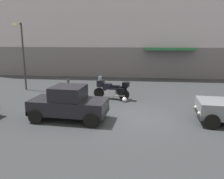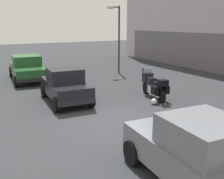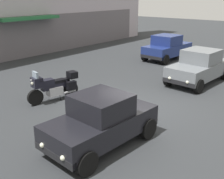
{
  "view_description": "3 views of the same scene",
  "coord_description": "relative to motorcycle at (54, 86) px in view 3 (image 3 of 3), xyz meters",
  "views": [
    {
      "loc": [
        0.03,
        -10.38,
        3.64
      ],
      "look_at": [
        -1.29,
        1.18,
        1.05
      ],
      "focal_mm": 37.17,
      "sensor_mm": 36.0,
      "label": 1
    },
    {
      "loc": [
        8.11,
        -4.5,
        3.52
      ],
      "look_at": [
        -1.04,
        0.68,
        0.86
      ],
      "focal_mm": 42.25,
      "sensor_mm": 36.0,
      "label": 2
    },
    {
      "loc": [
        -8.4,
        -5.35,
        4.18
      ],
      "look_at": [
        -0.87,
        0.74,
        0.84
      ],
      "focal_mm": 44.24,
      "sensor_mm": 36.0,
      "label": 3
    }
  ],
  "objects": [
    {
      "name": "ground_plane",
      "position": [
        1.53,
        -3.25,
        -0.62
      ],
      "size": [
        80.0,
        80.0,
        0.0
      ],
      "primitive_type": "plane",
      "color": "#2D3033"
    },
    {
      "name": "car_compact_side",
      "position": [
        -1.51,
        -3.88,
        0.15
      ],
      "size": [
        3.56,
        1.92,
        1.56
      ],
      "rotation": [
        0.0,
        0.0,
        3.07
      ],
      "color": "black",
      "rests_on": "ground"
    },
    {
      "name": "motorcycle",
      "position": [
        0.0,
        0.0,
        0.0
      ],
      "size": [
        2.24,
        1.0,
        1.36
      ],
      "rotation": [
        0.0,
        0.0,
        2.93
      ],
      "color": "black",
      "rests_on": "ground"
    },
    {
      "name": "helmet",
      "position": [
        0.8,
        -0.6,
        -0.48
      ],
      "size": [
        0.28,
        0.28,
        0.28
      ],
      "primitive_type": "sphere",
      "color": "silver",
      "rests_on": "ground"
    },
    {
      "name": "car_hatchback_near",
      "position": [
        6.14,
        -3.63,
        0.19
      ],
      "size": [
        3.97,
        2.05,
        1.64
      ],
      "rotation": [
        0.0,
        0.0,
        3.06
      ],
      "color": "slate",
      "rests_on": "ground"
    },
    {
      "name": "car_wagon_end",
      "position": [
        9.83,
        0.11,
        0.19
      ],
      "size": [
        3.95,
        2.01,
        1.64
      ],
      "rotation": [
        0.0,
        0.0,
        -0.06
      ],
      "color": "navy",
      "rests_on": "ground"
    }
  ]
}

